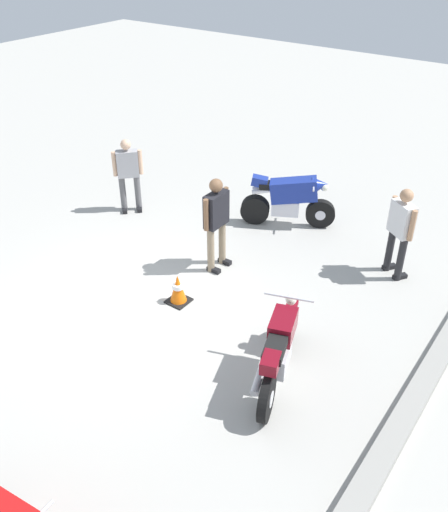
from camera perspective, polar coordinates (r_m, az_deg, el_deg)
The scene contains 8 objects.
ground_plane at distance 9.41m, azimuth -9.26°, elevation -4.77°, with size 40.00×40.00×0.00m, color #ADAAA3.
curb_edge at distance 7.60m, azimuth 17.74°, elevation -16.53°, with size 14.00×0.30×0.15m, color gray.
motorcycle_maroon_cruiser at distance 7.63m, azimuth 5.72°, elevation -9.70°, with size 2.02×0.88×1.09m.
motorcycle_blue_sportbike at distance 11.36m, azimuth 6.75°, elevation 5.91°, with size 1.10×1.81×1.14m.
person_in_gray_shirt at distance 11.92m, azimuth -9.91°, elevation 8.65°, with size 0.54×0.53×1.62m.
person_in_black_shirt at distance 9.66m, azimuth -0.79°, elevation 3.97°, with size 0.67×0.31×1.76m.
person_in_white_shirt at distance 9.94m, azimuth 17.85°, elevation 2.82°, with size 0.50×0.59×1.69m.
traffic_cone at distance 9.18m, azimuth -4.80°, elevation -3.43°, with size 0.36×0.36×0.53m.
Camera 1 is at (5.11, 5.55, 5.62)m, focal length 38.53 mm.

